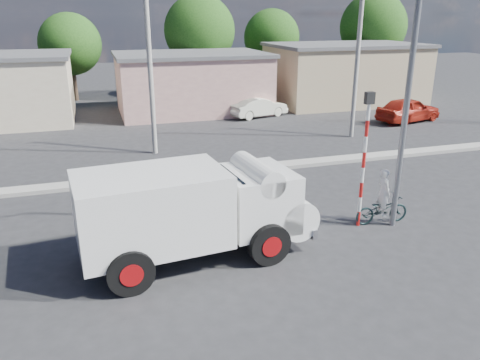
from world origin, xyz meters
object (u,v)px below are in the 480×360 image
object	(u,v)px
cyclist	(383,201)
streetlight	(406,71)
traffic_pole	(365,149)
car_cream	(258,107)
bicycle	(382,209)
car_red	(408,110)
truck	(197,209)

from	to	relation	value
cyclist	streetlight	world-z (taller)	streetlight
traffic_pole	streetlight	distance (m)	2.56
car_cream	streetlight	world-z (taller)	streetlight
car_cream	bicycle	bearing A→B (deg)	158.50
cyclist	car_cream	bearing A→B (deg)	-2.96
traffic_pole	car_red	bearing A→B (deg)	48.91
bicycle	car_cream	xyz separation A→B (m)	(1.78, 17.20, 0.17)
truck	bicycle	world-z (taller)	truck
truck	car_red	world-z (taller)	truck
car_red	streetlight	size ratio (longest dim) A/B	0.51
cyclist	streetlight	size ratio (longest dim) A/B	0.17
cyclist	car_red	size ratio (longest dim) A/B	0.35
bicycle	cyclist	distance (m)	0.30
car_red	streetlight	distance (m)	17.29
truck	streetlight	world-z (taller)	streetlight
bicycle	streetlight	size ratio (longest dim) A/B	0.20
cyclist	traffic_pole	bearing A→B (deg)	89.40
car_red	streetlight	world-z (taller)	streetlight
car_cream	traffic_pole	xyz separation A→B (m)	(-2.60, -17.15, 1.94)
bicycle	traffic_pole	distance (m)	2.27
car_cream	streetlight	xyz separation A→B (m)	(-1.66, -17.45, 4.30)
truck	bicycle	size ratio (longest dim) A/B	3.63
bicycle	car_red	world-z (taller)	car_red
truck	car_cream	world-z (taller)	truck
cyclist	traffic_pole	size ratio (longest dim) A/B	0.36
truck	streetlight	size ratio (longest dim) A/B	0.74
truck	streetlight	bearing A→B (deg)	-3.99
truck	traffic_pole	world-z (taller)	traffic_pole
cyclist	traffic_pole	world-z (taller)	traffic_pole
car_cream	traffic_pole	distance (m)	17.46
bicycle	car_red	distance (m)	16.66
bicycle	traffic_pole	world-z (taller)	traffic_pole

